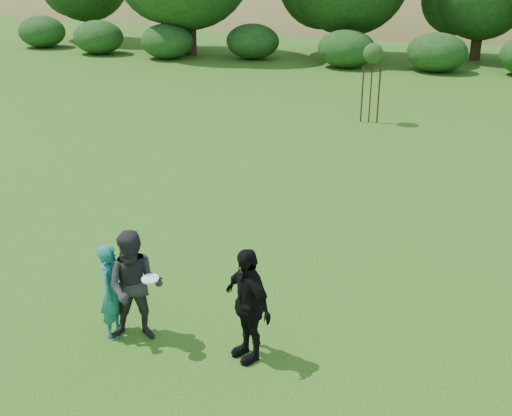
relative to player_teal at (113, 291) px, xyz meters
The scene contains 7 objects.
ground 1.52m from the player_teal, 20.84° to the left, with size 120.00×120.00×0.00m, color #19470C.
player_teal is the anchor object (origin of this frame).
player_grey 0.44m from the player_teal, ahead, with size 0.92×0.72×1.89m, color #2A2A2C.
player_black 2.29m from the player_teal, ahead, with size 1.09×0.46×1.87m, color black.
frisbee 0.96m from the player_teal, 12.85° to the right, with size 0.27×0.27×0.05m.
sapling 15.43m from the player_teal, 85.30° to the left, with size 0.70×0.70×2.85m.
hillside 70.09m from the player_teal, 89.46° to the left, with size 150.00×72.00×52.00m.
Camera 1 is at (4.13, -8.20, 5.96)m, focal length 45.00 mm.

